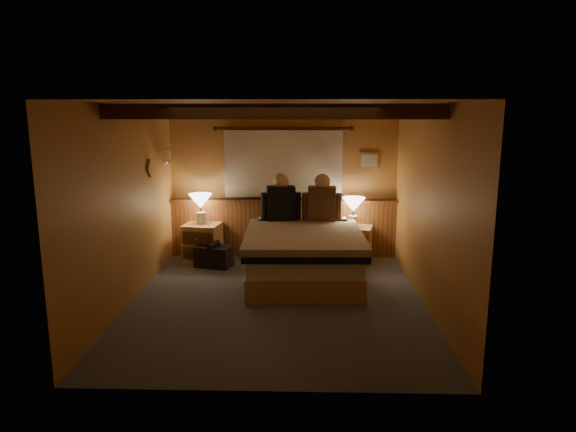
{
  "coord_description": "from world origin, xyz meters",
  "views": [
    {
      "loc": [
        0.3,
        -6.02,
        2.31
      ],
      "look_at": [
        0.12,
        0.4,
        1.0
      ],
      "focal_mm": 32.0,
      "sensor_mm": 36.0,
      "label": 1
    }
  ],
  "objects_px": {
    "nightstand_right": "(354,244)",
    "lamp_right": "(353,206)",
    "person_right": "(322,201)",
    "duffel_bag": "(214,256)",
    "nightstand_left": "(203,242)",
    "lamp_left": "(200,203)",
    "person_left": "(281,201)",
    "bed": "(304,254)"
  },
  "relations": [
    {
      "from": "lamp_left",
      "to": "lamp_right",
      "type": "height_order",
      "value": "lamp_left"
    },
    {
      "from": "duffel_bag",
      "to": "lamp_right",
      "type": "bearing_deg",
      "value": 22.6
    },
    {
      "from": "bed",
      "to": "lamp_right",
      "type": "relative_size",
      "value": 4.47
    },
    {
      "from": "lamp_left",
      "to": "duffel_bag",
      "type": "height_order",
      "value": "lamp_left"
    },
    {
      "from": "bed",
      "to": "nightstand_right",
      "type": "bearing_deg",
      "value": 46.89
    },
    {
      "from": "lamp_right",
      "to": "duffel_bag",
      "type": "distance_m",
      "value": 2.26
    },
    {
      "from": "nightstand_right",
      "to": "lamp_left",
      "type": "distance_m",
      "value": 2.48
    },
    {
      "from": "person_left",
      "to": "person_right",
      "type": "height_order",
      "value": "person_left"
    },
    {
      "from": "person_left",
      "to": "lamp_left",
      "type": "bearing_deg",
      "value": 163.26
    },
    {
      "from": "bed",
      "to": "duffel_bag",
      "type": "xyz_separation_m",
      "value": [
        -1.36,
        0.56,
        -0.2
      ]
    },
    {
      "from": "lamp_right",
      "to": "duffel_bag",
      "type": "bearing_deg",
      "value": -172.12
    },
    {
      "from": "lamp_left",
      "to": "person_left",
      "type": "xyz_separation_m",
      "value": [
        1.26,
        -0.18,
        0.07
      ]
    },
    {
      "from": "person_right",
      "to": "duffel_bag",
      "type": "bearing_deg",
      "value": -168.18
    },
    {
      "from": "nightstand_left",
      "to": "lamp_left",
      "type": "height_order",
      "value": "lamp_left"
    },
    {
      "from": "lamp_left",
      "to": "person_right",
      "type": "relative_size",
      "value": 0.64
    },
    {
      "from": "nightstand_right",
      "to": "duffel_bag",
      "type": "distance_m",
      "value": 2.18
    },
    {
      "from": "nightstand_left",
      "to": "duffel_bag",
      "type": "relative_size",
      "value": 1.01
    },
    {
      "from": "bed",
      "to": "person_right",
      "type": "xyz_separation_m",
      "value": [
        0.27,
        0.73,
        0.62
      ]
    },
    {
      "from": "nightstand_right",
      "to": "lamp_right",
      "type": "distance_m",
      "value": 0.61
    },
    {
      "from": "bed",
      "to": "person_right",
      "type": "height_order",
      "value": "person_right"
    },
    {
      "from": "bed",
      "to": "person_left",
      "type": "xyz_separation_m",
      "value": [
        -0.35,
        0.73,
        0.63
      ]
    },
    {
      "from": "lamp_left",
      "to": "lamp_right",
      "type": "relative_size",
      "value": 1.01
    },
    {
      "from": "lamp_left",
      "to": "lamp_right",
      "type": "xyz_separation_m",
      "value": [
        2.37,
        -0.06,
        -0.03
      ]
    },
    {
      "from": "person_left",
      "to": "nightstand_right",
      "type": "bearing_deg",
      "value": -0.6
    },
    {
      "from": "nightstand_left",
      "to": "lamp_left",
      "type": "distance_m",
      "value": 0.62
    },
    {
      "from": "lamp_left",
      "to": "person_left",
      "type": "bearing_deg",
      "value": -8.25
    },
    {
      "from": "nightstand_left",
      "to": "lamp_left",
      "type": "bearing_deg",
      "value": 124.7
    },
    {
      "from": "lamp_left",
      "to": "person_left",
      "type": "distance_m",
      "value": 1.27
    },
    {
      "from": "nightstand_right",
      "to": "person_left",
      "type": "xyz_separation_m",
      "value": [
        -1.14,
        -0.16,
        0.71
      ]
    },
    {
      "from": "person_left",
      "to": "person_right",
      "type": "relative_size",
      "value": 1.01
    },
    {
      "from": "person_left",
      "to": "lamp_right",
      "type": "bearing_deg",
      "value": -2.14
    },
    {
      "from": "nightstand_left",
      "to": "lamp_right",
      "type": "height_order",
      "value": "lamp_right"
    },
    {
      "from": "nightstand_right",
      "to": "lamp_right",
      "type": "bearing_deg",
      "value": -121.89
    },
    {
      "from": "person_right",
      "to": "duffel_bag",
      "type": "relative_size",
      "value": 1.25
    },
    {
      "from": "nightstand_left",
      "to": "person_left",
      "type": "distance_m",
      "value": 1.43
    },
    {
      "from": "bed",
      "to": "lamp_right",
      "type": "height_order",
      "value": "lamp_right"
    },
    {
      "from": "bed",
      "to": "person_left",
      "type": "bearing_deg",
      "value": 113.93
    },
    {
      "from": "bed",
      "to": "nightstand_right",
      "type": "distance_m",
      "value": 1.2
    },
    {
      "from": "nightstand_right",
      "to": "lamp_right",
      "type": "relative_size",
      "value": 1.28
    },
    {
      "from": "person_right",
      "to": "duffel_bag",
      "type": "xyz_separation_m",
      "value": [
        -1.63,
        -0.17,
        -0.82
      ]
    },
    {
      "from": "lamp_left",
      "to": "person_right",
      "type": "distance_m",
      "value": 1.89
    },
    {
      "from": "bed",
      "to": "lamp_right",
      "type": "bearing_deg",
      "value": 46.99
    }
  ]
}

